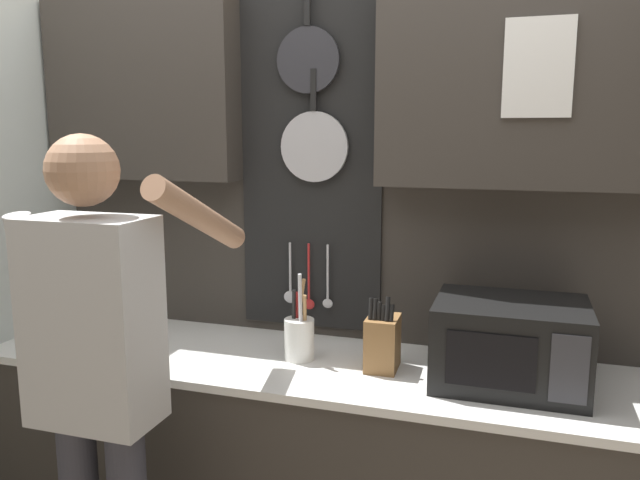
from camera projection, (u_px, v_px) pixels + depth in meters
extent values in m
cube|color=#38332D|center=(311.00, 475.00, 2.38)|extent=(2.45, 0.60, 0.86)
cube|color=white|center=(311.00, 365.00, 2.30)|extent=(2.48, 0.63, 0.03)
cube|color=#38332D|center=(336.00, 256.00, 2.54)|extent=(3.05, 0.04, 2.45)
cube|color=#38332D|center=(142.00, 90.00, 2.57)|extent=(0.83, 0.16, 0.73)
cube|color=#38332D|center=(528.00, 81.00, 2.12)|extent=(1.03, 0.16, 0.73)
cube|color=black|center=(311.00, 167.00, 2.48)|extent=(0.58, 0.01, 1.31)
cylinder|color=#2D2D33|center=(308.00, 60.00, 2.39)|extent=(0.25, 0.02, 0.25)
cube|color=black|center=(307.00, 5.00, 2.35)|extent=(0.02, 0.02, 0.15)
cylinder|color=#B7B7BC|center=(314.00, 147.00, 2.44)|extent=(0.27, 0.02, 0.27)
cube|color=black|center=(314.00, 90.00, 2.39)|extent=(0.02, 0.02, 0.16)
cylinder|color=silver|center=(290.00, 268.00, 2.55)|extent=(0.01, 0.01, 0.21)
ellipsoid|color=silver|center=(290.00, 297.00, 2.57)|extent=(0.06, 0.01, 0.05)
cylinder|color=red|center=(309.00, 272.00, 2.53)|extent=(0.01, 0.01, 0.24)
ellipsoid|color=red|center=(309.00, 304.00, 2.55)|extent=(0.05, 0.01, 0.04)
cylinder|color=silver|center=(328.00, 273.00, 2.51)|extent=(0.01, 0.01, 0.23)
ellipsoid|color=silver|center=(328.00, 303.00, 2.53)|extent=(0.04, 0.01, 0.04)
cube|color=white|center=(538.00, 68.00, 2.02)|extent=(0.22, 0.02, 0.32)
cube|color=black|center=(510.00, 343.00, 2.07)|extent=(0.49, 0.38, 0.28)
cube|color=black|center=(490.00, 361.00, 1.91)|extent=(0.27, 0.01, 0.17)
cube|color=#333338|center=(569.00, 370.00, 1.84)|extent=(0.11, 0.01, 0.21)
cube|color=brown|center=(383.00, 343.00, 2.21)|extent=(0.11, 0.15, 0.19)
cylinder|color=black|center=(371.00, 309.00, 2.17)|extent=(0.02, 0.03, 0.08)
cylinder|color=black|center=(375.00, 309.00, 2.16)|extent=(0.02, 0.03, 0.08)
cylinder|color=black|center=(379.00, 311.00, 2.16)|extent=(0.02, 0.02, 0.06)
cylinder|color=black|center=(383.00, 313.00, 2.15)|extent=(0.02, 0.03, 0.06)
cylinder|color=black|center=(387.00, 309.00, 2.15)|extent=(0.02, 0.03, 0.08)
cylinder|color=black|center=(392.00, 313.00, 2.15)|extent=(0.02, 0.03, 0.06)
cylinder|color=white|center=(299.00, 339.00, 2.31)|extent=(0.11, 0.11, 0.15)
cylinder|color=red|center=(297.00, 317.00, 2.31)|extent=(0.02, 0.02, 0.19)
cylinder|color=black|center=(294.00, 316.00, 2.30)|extent=(0.03, 0.04, 0.21)
cylinder|color=silver|center=(300.00, 310.00, 2.26)|extent=(0.02, 0.04, 0.27)
cylinder|color=tan|center=(300.00, 309.00, 2.32)|extent=(0.06, 0.04, 0.24)
cylinder|color=tan|center=(305.00, 319.00, 2.28)|extent=(0.03, 0.05, 0.19)
cube|color=#BCBCBC|center=(92.00, 321.00, 1.87)|extent=(0.38, 0.22, 0.63)
sphere|color=#A87A5B|center=(83.00, 170.00, 1.79)|extent=(0.21, 0.21, 0.21)
cylinder|color=#BCBCBC|center=(34.00, 301.00, 1.95)|extent=(0.08, 0.17, 0.57)
cylinder|color=#A87A5B|center=(199.00, 216.00, 1.99)|extent=(0.08, 0.55, 0.30)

